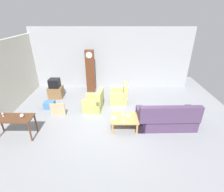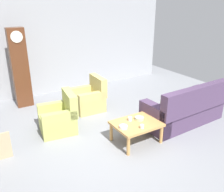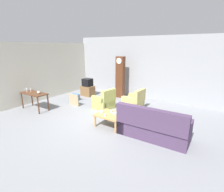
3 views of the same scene
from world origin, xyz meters
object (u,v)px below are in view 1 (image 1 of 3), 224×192
at_px(storage_box_blue, 50,105).
at_px(cup_blue_rimmed, 123,114).
at_px(couch_floral, 166,119).
at_px(grandfather_clock, 90,71).
at_px(cup_white_porcelain, 124,121).
at_px(tv_stand_cabinet, 56,92).
at_px(bowl_white_stacked, 114,118).
at_px(framed_picture_leaning, 58,110).
at_px(bowl_shallow_green, 128,116).
at_px(tv_crt, 54,83).
at_px(console_table_dark, 13,120).
at_px(armchair_olive_near, 94,103).
at_px(coffee_table_wood, 124,119).
at_px(glass_dome_cloche, 22,116).
at_px(armchair_olive_far, 120,96).
at_px(wine_glass_mid, 2,113).

height_order(storage_box_blue, cup_blue_rimmed, cup_blue_rimmed).
relative_size(couch_floral, grandfather_clock, 0.97).
height_order(grandfather_clock, cup_white_porcelain, grandfather_clock).
bearing_deg(tv_stand_cabinet, bowl_white_stacked, -41.00).
bearing_deg(framed_picture_leaning, bowl_shallow_green, -14.74).
relative_size(tv_crt, cup_blue_rimmed, 5.47).
xyz_separation_m(console_table_dark, tv_crt, (0.43, 2.97, 0.11)).
height_order(console_table_dark, cup_blue_rimmed, console_table_dark).
distance_m(tv_crt, cup_blue_rimmed, 3.95).
bearing_deg(bowl_white_stacked, cup_white_porcelain, -31.95).
bearing_deg(tv_crt, armchair_olive_near, -29.95).
relative_size(console_table_dark, grandfather_clock, 0.59).
height_order(coffee_table_wood, tv_stand_cabinet, tv_stand_cabinet).
relative_size(console_table_dark, cup_blue_rimmed, 14.82).
distance_m(armchair_olive_near, cup_blue_rimmed, 1.65).
relative_size(glass_dome_cloche, bowl_shallow_green, 0.62).
relative_size(armchair_olive_far, glass_dome_cloche, 7.45).
bearing_deg(glass_dome_cloche, cup_white_porcelain, 3.99).
distance_m(framed_picture_leaning, bowl_shallow_green, 2.92).
distance_m(couch_floral, bowl_white_stacked, 1.89).
distance_m(cup_white_porcelain, wine_glass_mid, 3.99).
bearing_deg(tv_stand_cabinet, tv_crt, 0.00).
distance_m(coffee_table_wood, framed_picture_leaning, 2.80).
height_order(coffee_table_wood, cup_white_porcelain, cup_white_porcelain).
distance_m(couch_floral, cup_white_porcelain, 1.60).
bearing_deg(tv_crt, tv_stand_cabinet, 0.00).
distance_m(console_table_dark, cup_white_porcelain, 3.65).
height_order(storage_box_blue, bowl_shallow_green, bowl_shallow_green).
height_order(armchair_olive_near, storage_box_blue, armchair_olive_near).
bearing_deg(storage_box_blue, coffee_table_wood, -23.39).
relative_size(tv_crt, framed_picture_leaning, 0.80).
relative_size(cup_white_porcelain, bowl_white_stacked, 0.48).
relative_size(armchair_olive_near, cup_white_porcelain, 11.55).
bearing_deg(wine_glass_mid, armchair_olive_far, 31.97).
bearing_deg(wine_glass_mid, storage_box_blue, 66.60).
bearing_deg(cup_blue_rimmed, cup_white_porcelain, -87.78).
xyz_separation_m(bowl_white_stacked, wine_glass_mid, (-3.65, -0.39, 0.39)).
height_order(tv_stand_cabinet, framed_picture_leaning, tv_stand_cabinet).
bearing_deg(cup_blue_rimmed, framed_picture_leaning, 165.45).
bearing_deg(console_table_dark, cup_white_porcelain, 3.99).
bearing_deg(couch_floral, cup_blue_rimmed, 176.87).
distance_m(tv_crt, cup_white_porcelain, 4.21).
bearing_deg(console_table_dark, tv_stand_cabinet, 81.69).
bearing_deg(wine_glass_mid, bowl_shallow_green, 7.16).
distance_m(grandfather_clock, bowl_shallow_green, 3.65).
distance_m(storage_box_blue, glass_dome_cloche, 1.99).
distance_m(cup_white_porcelain, bowl_shallow_green, 0.38).
xyz_separation_m(glass_dome_cloche, cup_white_porcelain, (3.32, 0.23, -0.34)).
height_order(grandfather_clock, storage_box_blue, grandfather_clock).
distance_m(glass_dome_cloche, cup_white_porcelain, 3.34).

